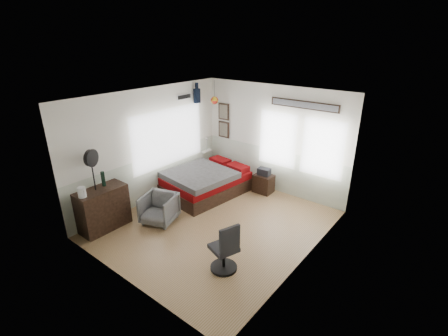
# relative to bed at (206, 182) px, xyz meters

# --- Properties ---
(ground_plane) EXTENTS (4.00, 4.50, 0.01)m
(ground_plane) POSITION_rel_bed_xyz_m (1.14, -0.98, -0.32)
(ground_plane) COLOR olive
(room_shell) EXTENTS (4.02, 4.52, 2.71)m
(room_shell) POSITION_rel_bed_xyz_m (1.06, -0.79, 1.30)
(room_shell) COLOR silver
(room_shell) RESTS_ON ground_plane
(wall_decor) EXTENTS (3.55, 1.32, 1.44)m
(wall_decor) POSITION_rel_bed_xyz_m (0.04, 0.98, 1.79)
(wall_decor) COLOR black
(wall_decor) RESTS_ON room_shell
(bed) EXTENTS (1.65, 2.17, 0.64)m
(bed) POSITION_rel_bed_xyz_m (0.00, 0.00, 0.00)
(bed) COLOR black
(bed) RESTS_ON ground_plane
(dresser) EXTENTS (0.48, 1.00, 0.90)m
(dresser) POSITION_rel_bed_xyz_m (-0.60, -2.53, 0.14)
(dresser) COLOR black
(dresser) RESTS_ON ground_plane
(armchair) EXTENTS (0.86, 0.87, 0.63)m
(armchair) POSITION_rel_bed_xyz_m (0.12, -1.65, 0.00)
(armchair) COLOR slate
(armchair) RESTS_ON ground_plane
(nightstand) EXTENTS (0.48, 0.39, 0.47)m
(nightstand) POSITION_rel_bed_xyz_m (1.10, 0.98, -0.08)
(nightstand) COLOR black
(nightstand) RESTS_ON ground_plane
(task_chair) EXTENTS (0.53, 0.53, 0.93)m
(task_chair) POSITION_rel_bed_xyz_m (2.21, -2.02, 0.07)
(task_chair) COLOR black
(task_chair) RESTS_ON ground_plane
(kettle) EXTENTS (0.18, 0.15, 0.20)m
(kettle) POSITION_rel_bed_xyz_m (-0.54, -2.93, 0.69)
(kettle) COLOR silver
(kettle) RESTS_ON dresser
(bottle) EXTENTS (0.08, 0.08, 0.31)m
(bottle) POSITION_rel_bed_xyz_m (-0.67, -2.38, 0.74)
(bottle) COLOR black
(bottle) RESTS_ON dresser
(stand_fan) EXTENTS (0.22, 0.33, 0.86)m
(stand_fan) POSITION_rel_bed_xyz_m (-0.62, -2.60, 1.25)
(stand_fan) COLOR black
(stand_fan) RESTS_ON dresser
(black_bag) EXTENTS (0.33, 0.23, 0.18)m
(black_bag) POSITION_rel_bed_xyz_m (1.10, 0.98, 0.25)
(black_bag) COLOR black
(black_bag) RESTS_ON nightstand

